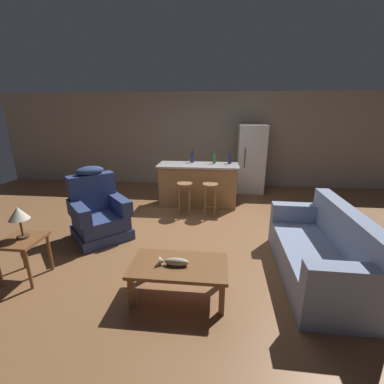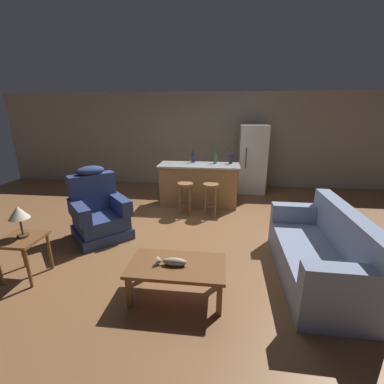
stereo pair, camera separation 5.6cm
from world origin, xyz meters
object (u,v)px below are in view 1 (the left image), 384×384
object	(u,v)px
coffee_table	(179,269)
fish_figurine	(174,262)
bar_stool_left	(185,193)
bottle_tall_green	(192,157)
bar_stool_right	(210,194)
bottle_wine_dark	(214,158)
refrigerator	(251,159)
bottle_short_amber	(230,159)
couch	(321,253)
end_table	(22,246)
table_lamp	(19,215)
recliner_near_lamp	(98,213)
kitchen_island	(198,185)

from	to	relation	value
coffee_table	fish_figurine	distance (m)	0.11
coffee_table	bar_stool_left	distance (m)	2.54
bottle_tall_green	bar_stool_right	bearing A→B (deg)	-61.79
coffee_table	bottle_wine_dark	world-z (taller)	bottle_wine_dark
refrigerator	bottle_short_amber	distance (m)	1.21
bottle_short_amber	coffee_table	bearing A→B (deg)	-101.33
couch	bottle_wine_dark	xyz separation A→B (m)	(-1.44, 2.74, 0.73)
end_table	bottle_short_amber	world-z (taller)	bottle_short_amber
fish_figurine	refrigerator	world-z (taller)	refrigerator
refrigerator	bottle_short_amber	world-z (taller)	refrigerator
refrigerator	table_lamp	bearing A→B (deg)	-127.95
fish_figurine	end_table	distance (m)	1.97
refrigerator	bar_stool_right	bearing A→B (deg)	-118.54
coffee_table	table_lamp	xyz separation A→B (m)	(-2.00, 0.17, 0.50)
fish_figurine	end_table	size ratio (longest dim) A/B	0.61
table_lamp	bottle_wine_dark	world-z (taller)	bottle_wine_dark
coffee_table	refrigerator	size ratio (longest dim) A/B	0.62
couch	recliner_near_lamp	size ratio (longest dim) A/B	1.59
end_table	table_lamp	bearing A→B (deg)	72.83
couch	bar_stool_left	bearing A→B (deg)	-43.44
coffee_table	refrigerator	bearing A→B (deg)	73.87
kitchen_island	table_lamp	bearing A→B (deg)	-123.36
couch	bottle_tall_green	size ratio (longest dim) A/B	6.29
fish_figurine	bar_stool_right	bearing A→B (deg)	82.93
kitchen_island	bar_stool_right	distance (m)	0.70
recliner_near_lamp	bottle_wine_dark	world-z (taller)	bottle_wine_dark
coffee_table	bottle_tall_green	distance (m)	3.45
recliner_near_lamp	kitchen_island	xyz separation A→B (m)	(1.56, 1.77, 0.06)
bar_stool_right	kitchen_island	bearing A→B (deg)	115.61
couch	bottle_wine_dark	distance (m)	3.18
bar_stool_left	bar_stool_right	bearing A→B (deg)	0.00
bar_stool_right	refrigerator	bearing A→B (deg)	61.46
coffee_table	bar_stool_right	distance (m)	2.54
bar_stool_right	bottle_short_amber	size ratio (longest dim) A/B	2.36
fish_figurine	bottle_tall_green	bearing A→B (deg)	92.41
recliner_near_lamp	bar_stool_left	world-z (taller)	recliner_near_lamp
table_lamp	bottle_short_amber	xyz separation A→B (m)	(2.67, 3.15, 0.19)
couch	refrigerator	size ratio (longest dim) A/B	1.09
bar_stool_left	bottle_wine_dark	bearing A→B (deg)	53.25
refrigerator	bottle_tall_green	size ratio (longest dim) A/B	5.79
couch	table_lamp	xyz separation A→B (m)	(-3.76, -0.38, 0.53)
end_table	table_lamp	distance (m)	0.41
bar_stool_left	bottle_wine_dark	world-z (taller)	bottle_wine_dark
couch	kitchen_island	distance (m)	3.16
bar_stool_right	bottle_tall_green	distance (m)	1.14
recliner_near_lamp	kitchen_island	world-z (taller)	recliner_near_lamp
recliner_near_lamp	bar_stool_right	size ratio (longest dim) A/B	1.76
coffee_table	kitchen_island	world-z (taller)	kitchen_island
coffee_table	bar_stool_left	bearing A→B (deg)	95.99
coffee_table	kitchen_island	xyz separation A→B (m)	(-0.04, 3.15, 0.11)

